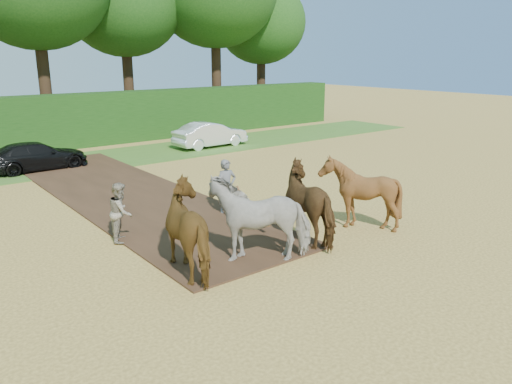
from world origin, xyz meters
name	(u,v)px	position (x,y,z in m)	size (l,w,h in m)	color
ground	(188,264)	(0.00, 0.00, 0.00)	(120.00, 120.00, 0.00)	gold
earth_strip	(127,195)	(1.50, 7.00, 0.03)	(4.50, 17.00, 0.05)	#472D1C
grass_verge	(34,168)	(0.00, 14.00, 0.01)	(50.00, 5.00, 0.03)	#38601E
hedgerow	(7,126)	(0.00, 18.50, 1.50)	(46.00, 1.60, 3.00)	#14380F
spectator_near	(121,212)	(-0.60, 2.61, 0.85)	(0.83, 0.65, 1.71)	#B2AB8B
plough_team	(286,209)	(2.78, -0.58, 1.09)	(7.43, 5.17, 2.20)	brown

